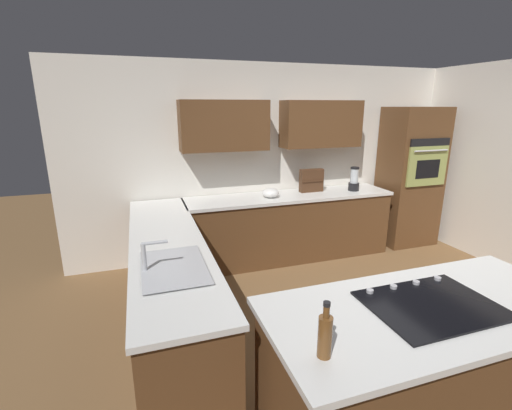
{
  "coord_description": "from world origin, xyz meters",
  "views": [
    {
      "loc": [
        2.0,
        2.54,
        2.05
      ],
      "look_at": [
        0.76,
        -1.18,
        0.96
      ],
      "focal_mm": 24.95,
      "sensor_mm": 36.0,
      "label": 1
    }
  ],
  "objects_px": {
    "wall_oven": "(410,177)",
    "blender": "(354,180)",
    "cooktop": "(431,304)",
    "mixing_bowl": "(271,193)",
    "sink_unit": "(172,267)",
    "oil_bottle": "(325,335)",
    "spice_rack": "(311,180)"
  },
  "relations": [
    {
      "from": "mixing_bowl",
      "to": "oil_bottle",
      "type": "distance_m",
      "value": 3.06
    },
    {
      "from": "mixing_bowl",
      "to": "sink_unit",
      "type": "bearing_deg",
      "value": 50.82
    },
    {
      "from": "spice_rack",
      "to": "sink_unit",
      "type": "bearing_deg",
      "value": 42.14
    },
    {
      "from": "sink_unit",
      "to": "cooktop",
      "type": "height_order",
      "value": "sink_unit"
    },
    {
      "from": "wall_oven",
      "to": "oil_bottle",
      "type": "relative_size",
      "value": 7.02
    },
    {
      "from": "sink_unit",
      "to": "blender",
      "type": "relative_size",
      "value": 2.09
    },
    {
      "from": "wall_oven",
      "to": "mixing_bowl",
      "type": "height_order",
      "value": "wall_oven"
    },
    {
      "from": "wall_oven",
      "to": "blender",
      "type": "bearing_deg",
      "value": 2.51
    },
    {
      "from": "sink_unit",
      "to": "mixing_bowl",
      "type": "distance_m",
      "value": 2.26
    },
    {
      "from": "mixing_bowl",
      "to": "cooktop",
      "type": "bearing_deg",
      "value": 89.8
    },
    {
      "from": "sink_unit",
      "to": "blender",
      "type": "bearing_deg",
      "value": -146.8
    },
    {
      "from": "blender",
      "to": "spice_rack",
      "type": "relative_size",
      "value": 1.01
    },
    {
      "from": "sink_unit",
      "to": "cooktop",
      "type": "relative_size",
      "value": 0.92
    },
    {
      "from": "blender",
      "to": "sink_unit",
      "type": "bearing_deg",
      "value": 33.2
    },
    {
      "from": "cooktop",
      "to": "spice_rack",
      "type": "distance_m",
      "value": 2.95
    },
    {
      "from": "sink_unit",
      "to": "oil_bottle",
      "type": "relative_size",
      "value": 2.41
    },
    {
      "from": "cooktop",
      "to": "mixing_bowl",
      "type": "bearing_deg",
      "value": -90.2
    },
    {
      "from": "wall_oven",
      "to": "oil_bottle",
      "type": "xyz_separation_m",
      "value": [
        3.09,
        2.99,
        -0.01
      ]
    },
    {
      "from": "cooktop",
      "to": "oil_bottle",
      "type": "bearing_deg",
      "value": 13.33
    },
    {
      "from": "blender",
      "to": "oil_bottle",
      "type": "relative_size",
      "value": 1.15
    },
    {
      "from": "sink_unit",
      "to": "blender",
      "type": "distance_m",
      "value": 3.2
    },
    {
      "from": "sink_unit",
      "to": "oil_bottle",
      "type": "xyz_separation_m",
      "value": [
        -0.59,
        1.19,
        0.1
      ]
    },
    {
      "from": "oil_bottle",
      "to": "sink_unit",
      "type": "bearing_deg",
      "value": -63.58
    },
    {
      "from": "sink_unit",
      "to": "mixing_bowl",
      "type": "height_order",
      "value": "sink_unit"
    },
    {
      "from": "wall_oven",
      "to": "mixing_bowl",
      "type": "distance_m",
      "value": 2.25
    },
    {
      "from": "spice_rack",
      "to": "oil_bottle",
      "type": "bearing_deg",
      "value": 64.15
    },
    {
      "from": "cooktop",
      "to": "oil_bottle",
      "type": "xyz_separation_m",
      "value": [
        0.83,
        0.2,
        0.11
      ]
    },
    {
      "from": "cooktop",
      "to": "mixing_bowl",
      "type": "distance_m",
      "value": 2.75
    },
    {
      "from": "cooktop",
      "to": "oil_bottle",
      "type": "relative_size",
      "value": 2.62
    },
    {
      "from": "cooktop",
      "to": "blender",
      "type": "bearing_deg",
      "value": -114.64
    },
    {
      "from": "cooktop",
      "to": "mixing_bowl",
      "type": "relative_size",
      "value": 3.47
    },
    {
      "from": "wall_oven",
      "to": "oil_bottle",
      "type": "height_order",
      "value": "wall_oven"
    }
  ]
}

